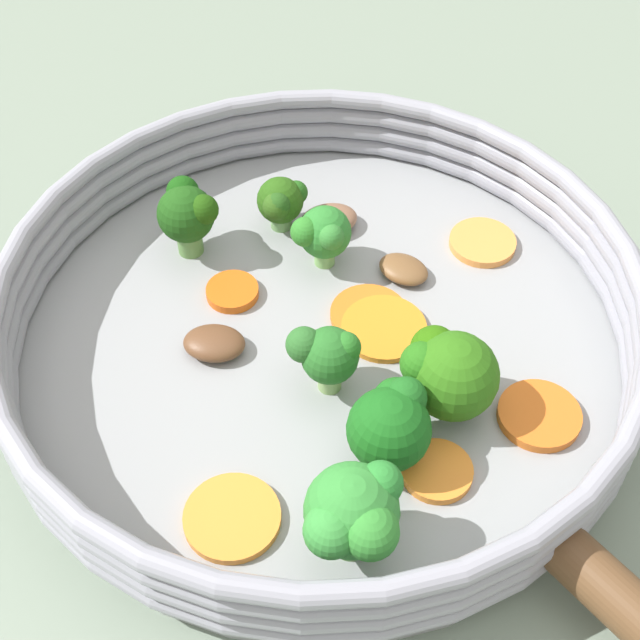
{
  "coord_description": "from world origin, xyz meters",
  "views": [
    {
      "loc": [
        0.05,
        0.31,
        0.39
      ],
      "look_at": [
        0.0,
        0.0,
        0.03
      ],
      "focal_mm": 50.0,
      "sensor_mm": 36.0,
      "label": 1
    }
  ],
  "objects_px": {
    "carrot_slice_1": "(539,415)",
    "carrot_slice_2": "(482,242)",
    "broccoli_floret_0": "(323,234)",
    "mushroom_piece_0": "(452,366)",
    "broccoli_floret_1": "(392,423)",
    "broccoli_floret_6": "(323,355)",
    "broccoli_floret_3": "(448,372)",
    "broccoli_floret_4": "(354,515)",
    "broccoli_floret_2": "(281,202)",
    "skillet": "(320,346)",
    "carrot_slice_3": "(232,518)",
    "carrot_slice_6": "(232,292)",
    "mushroom_piece_3": "(404,269)",
    "carrot_slice_4": "(369,314)",
    "mushroom_piece_2": "(329,220)",
    "carrot_slice_5": "(437,471)",
    "broccoli_floret_5": "(187,212)",
    "mushroom_piece_1": "(214,337)",
    "carrot_slice_0": "(386,335)"
  },
  "relations": [
    {
      "from": "carrot_slice_1",
      "to": "carrot_slice_2",
      "type": "relative_size",
      "value": 1.06
    },
    {
      "from": "carrot_slice_3",
      "to": "broccoli_floret_4",
      "type": "xyz_separation_m",
      "value": [
        -0.05,
        0.02,
        0.03
      ]
    },
    {
      "from": "carrot_slice_5",
      "to": "broccoli_floret_0",
      "type": "xyz_separation_m",
      "value": [
        0.03,
        -0.15,
        0.02
      ]
    },
    {
      "from": "carrot_slice_4",
      "to": "mushroom_piece_2",
      "type": "bearing_deg",
      "value": -81.85
    },
    {
      "from": "carrot_slice_1",
      "to": "carrot_slice_3",
      "type": "xyz_separation_m",
      "value": [
        0.16,
        0.03,
        -0.0
      ]
    },
    {
      "from": "broccoli_floret_0",
      "to": "broccoli_floret_6",
      "type": "distance_m",
      "value": 0.09
    },
    {
      "from": "broccoli_floret_3",
      "to": "mushroom_piece_3",
      "type": "xyz_separation_m",
      "value": [
        0.0,
        -0.09,
        -0.02
      ]
    },
    {
      "from": "carrot_slice_3",
      "to": "carrot_slice_1",
      "type": "bearing_deg",
      "value": -167.93
    },
    {
      "from": "carrot_slice_4",
      "to": "carrot_slice_5",
      "type": "xyz_separation_m",
      "value": [
        -0.01,
        0.11,
        0.0
      ]
    },
    {
      "from": "broccoli_floret_6",
      "to": "skillet",
      "type": "bearing_deg",
      "value": -95.98
    },
    {
      "from": "mushroom_piece_3",
      "to": "broccoli_floret_5",
      "type": "bearing_deg",
      "value": -18.8
    },
    {
      "from": "carrot_slice_1",
      "to": "broccoli_floret_6",
      "type": "height_order",
      "value": "broccoli_floret_6"
    },
    {
      "from": "mushroom_piece_1",
      "to": "carrot_slice_5",
      "type": "bearing_deg",
      "value": 135.76
    },
    {
      "from": "broccoli_floret_2",
      "to": "broccoli_floret_0",
      "type": "bearing_deg",
      "value": 120.02
    },
    {
      "from": "broccoli_floret_0",
      "to": "mushroom_piece_0",
      "type": "xyz_separation_m",
      "value": [
        -0.05,
        0.09,
        -0.02
      ]
    },
    {
      "from": "broccoli_floret_2",
      "to": "mushroom_piece_2",
      "type": "xyz_separation_m",
      "value": [
        -0.03,
        0.0,
        -0.01
      ]
    },
    {
      "from": "carrot_slice_2",
      "to": "carrot_slice_6",
      "type": "relative_size",
      "value": 1.33
    },
    {
      "from": "carrot_slice_1",
      "to": "mushroom_piece_1",
      "type": "bearing_deg",
      "value": -24.89
    },
    {
      "from": "carrot_slice_3",
      "to": "carrot_slice_2",
      "type": "bearing_deg",
      "value": -135.56
    },
    {
      "from": "carrot_slice_0",
      "to": "broccoli_floret_6",
      "type": "xyz_separation_m",
      "value": [
        0.04,
        0.03,
        0.02
      ]
    },
    {
      "from": "carrot_slice_6",
      "to": "broccoli_floret_5",
      "type": "xyz_separation_m",
      "value": [
        0.02,
        -0.04,
        0.03
      ]
    },
    {
      "from": "carrot_slice_2",
      "to": "mushroom_piece_0",
      "type": "relative_size",
      "value": 1.77
    },
    {
      "from": "broccoli_floret_3",
      "to": "broccoli_floret_5",
      "type": "distance_m",
      "value": 0.18
    },
    {
      "from": "carrot_slice_4",
      "to": "broccoli_floret_0",
      "type": "bearing_deg",
      "value": -67.05
    },
    {
      "from": "carrot_slice_6",
      "to": "mushroom_piece_1",
      "type": "distance_m",
      "value": 0.04
    },
    {
      "from": "mushroom_piece_0",
      "to": "mushroom_piece_2",
      "type": "bearing_deg",
      "value": -68.93
    },
    {
      "from": "carrot_slice_2",
      "to": "carrot_slice_4",
      "type": "height_order",
      "value": "same"
    },
    {
      "from": "broccoli_floret_0",
      "to": "carrot_slice_5",
      "type": "bearing_deg",
      "value": 102.23
    },
    {
      "from": "broccoli_floret_5",
      "to": "mushroom_piece_1",
      "type": "relative_size",
      "value": 1.36
    },
    {
      "from": "broccoli_floret_1",
      "to": "broccoli_floret_6",
      "type": "bearing_deg",
      "value": -61.19
    },
    {
      "from": "broccoli_floret_6",
      "to": "mushroom_piece_0",
      "type": "bearing_deg",
      "value": 178.8
    },
    {
      "from": "carrot_slice_2",
      "to": "carrot_slice_5",
      "type": "distance_m",
      "value": 0.16
    },
    {
      "from": "broccoli_floret_5",
      "to": "carrot_slice_2",
      "type": "bearing_deg",
      "value": 172.26
    },
    {
      "from": "carrot_slice_3",
      "to": "carrot_slice_6",
      "type": "distance_m",
      "value": 0.14
    },
    {
      "from": "carrot_slice_4",
      "to": "broccoli_floret_2",
      "type": "distance_m",
      "value": 0.09
    },
    {
      "from": "carrot_slice_2",
      "to": "carrot_slice_5",
      "type": "xyz_separation_m",
      "value": [
        0.06,
        0.15,
        -0.0
      ]
    },
    {
      "from": "broccoli_floret_3",
      "to": "mushroom_piece_2",
      "type": "xyz_separation_m",
      "value": [
        0.04,
        -0.14,
        -0.02
      ]
    },
    {
      "from": "broccoli_floret_2",
      "to": "carrot_slice_1",
      "type": "bearing_deg",
      "value": 124.71
    },
    {
      "from": "carrot_slice_4",
      "to": "broccoli_floret_4",
      "type": "xyz_separation_m",
      "value": [
        0.03,
        0.14,
        0.03
      ]
    },
    {
      "from": "skillet",
      "to": "mushroom_piece_2",
      "type": "xyz_separation_m",
      "value": [
        -0.02,
        -0.09,
        0.01
      ]
    },
    {
      "from": "broccoli_floret_4",
      "to": "carrot_slice_4",
      "type": "bearing_deg",
      "value": -103.85
    },
    {
      "from": "broccoli_floret_0",
      "to": "mushroom_piece_1",
      "type": "bearing_deg",
      "value": 37.61
    },
    {
      "from": "broccoli_floret_2",
      "to": "broccoli_floret_3",
      "type": "relative_size",
      "value": 0.7
    },
    {
      "from": "broccoli_floret_0",
      "to": "broccoli_floret_1",
      "type": "bearing_deg",
      "value": 94.94
    },
    {
      "from": "broccoli_floret_3",
      "to": "broccoli_floret_4",
      "type": "distance_m",
      "value": 0.1
    },
    {
      "from": "broccoli_floret_0",
      "to": "skillet",
      "type": "bearing_deg",
      "value": 79.6
    },
    {
      "from": "broccoli_floret_5",
      "to": "mushroom_piece_3",
      "type": "relative_size",
      "value": 1.52
    },
    {
      "from": "broccoli_floret_1",
      "to": "mushroom_piece_2",
      "type": "relative_size",
      "value": 1.29
    },
    {
      "from": "carrot_slice_0",
      "to": "mushroom_piece_0",
      "type": "relative_size",
      "value": 2.09
    },
    {
      "from": "broccoli_floret_4",
      "to": "broccoli_floret_6",
      "type": "distance_m",
      "value": 0.1
    }
  ]
}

